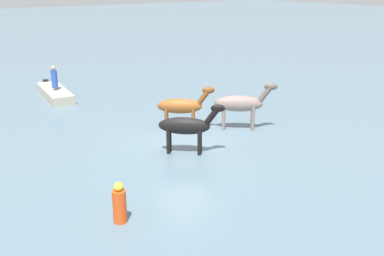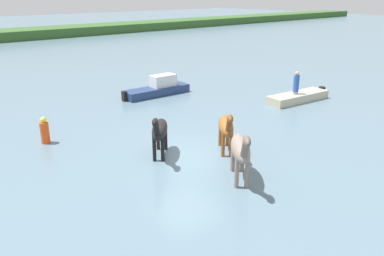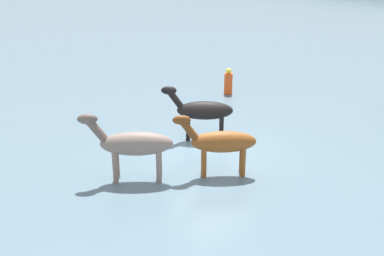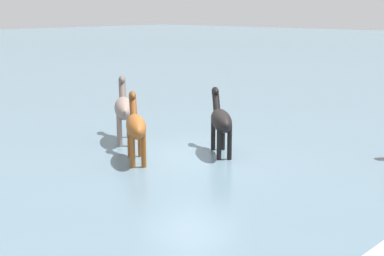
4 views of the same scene
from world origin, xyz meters
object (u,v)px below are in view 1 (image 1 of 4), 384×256
Objects in this scene: horse_lead at (241,104)px; buoy_channel_marker at (119,204)px; horse_chestnut_trailing at (187,126)px; horse_rear_stallion at (182,106)px; person_spotter_bow at (54,78)px; boat_skiff_near at (55,94)px.

horse_lead is 1.98× the size of buoy_channel_marker.
horse_rear_stallion is at bearing 101.56° from horse_chestnut_trailing.
horse_chestnut_trailing is at bearing -172.81° from person_spotter_bow.
boat_skiff_near is at bearing 155.16° from horse_lead.
person_spotter_bow is at bearing 139.26° from horse_chestnut_trailing.
horse_rear_stallion is at bearing -173.97° from horse_lead.
horse_rear_stallion reaches higher than boat_skiff_near.
boat_skiff_near is at bearing 145.42° from horse_rear_stallion.
horse_chestnut_trailing is 10.38m from person_spotter_bow.
horse_chestnut_trailing is 5.06m from buoy_channel_marker.
buoy_channel_marker is at bearing -98.64° from horse_rear_stallion.
horse_lead is at bearing 31.11° from boat_skiff_near.
horse_chestnut_trailing is 0.48× the size of boat_skiff_near.
horse_rear_stallion is 1.77× the size of person_spotter_bow.
horse_chestnut_trailing is at bearing -55.20° from buoy_channel_marker.
horse_lead is at bearing -63.59° from buoy_channel_marker.
horse_rear_stallion is 8.78m from boat_skiff_near.
horse_chestnut_trailing is at bearing 12.50° from boat_skiff_near.
horse_chestnut_trailing is 10.68m from boat_skiff_near.
buoy_channel_marker is (-13.44, 2.86, 0.35)m from boat_skiff_near.
horse_chestnut_trailing is at bearing -126.15° from horse_lead.
person_spotter_bow is (8.08, 2.61, 0.09)m from horse_rear_stallion.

